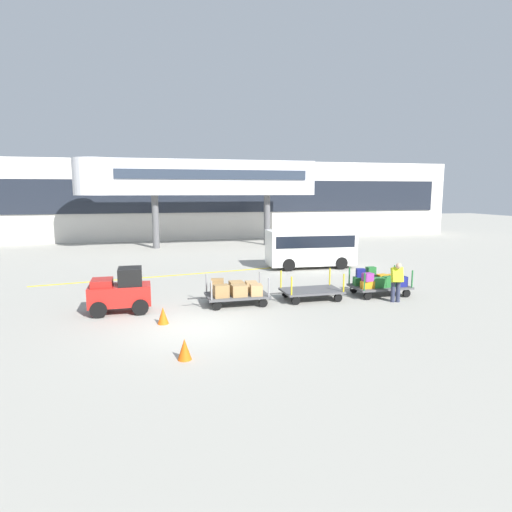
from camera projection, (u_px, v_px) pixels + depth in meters
ground_plane at (193, 328)px, 13.47m from camera, size 120.00×120.00×0.00m
apron_lead_line at (184, 275)px, 22.13m from camera, size 14.19×2.67×0.01m
terminal_building at (164, 200)px, 37.93m from camera, size 54.47×2.51×6.92m
jet_bridge at (190, 178)px, 32.32m from camera, size 17.79×3.00×6.56m
baggage_tug at (121, 291)px, 15.13m from camera, size 2.12×1.26×1.58m
baggage_cart_lead at (236, 291)px, 16.18m from camera, size 3.01×1.44×1.10m
baggage_cart_middle at (311, 291)px, 16.96m from camera, size 3.01×1.44×1.10m
baggage_cart_tail at (379, 282)px, 17.67m from camera, size 3.01×1.44×1.13m
baggage_handler at (397, 280)px, 16.46m from camera, size 0.49×0.50×1.56m
shuttle_van at (311, 246)px, 24.05m from camera, size 4.89×2.16×2.10m
safety_cone_near at (163, 316)px, 13.86m from camera, size 0.36×0.36×0.55m
safety_cone_far at (185, 349)px, 10.90m from camera, size 0.36×0.36×0.55m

